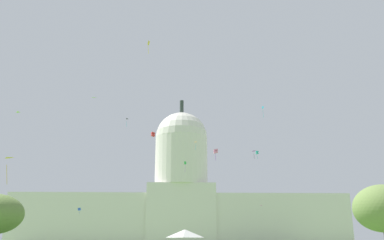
{
  "coord_description": "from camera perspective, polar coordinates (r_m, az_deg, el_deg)",
  "views": [
    {
      "loc": [
        0.16,
        -22.45,
        2.93
      ],
      "look_at": [
        3.61,
        63.32,
        27.67
      ],
      "focal_mm": 38.77,
      "sensor_mm": 36.0,
      "label": 1
    }
  ],
  "objects": [
    {
      "name": "kite_lime_high",
      "position": [
        114.1,
        -13.32,
        2.92
      ],
      "size": [
        1.3,
        0.86,
        0.18
      ],
      "rotation": [
        0.0,
        0.0,
        0.23
      ],
      "color": "#8CD133"
    },
    {
      "name": "capitol_building",
      "position": [
        186.9,
        -1.52,
        -11.07
      ],
      "size": [
        144.5,
        23.87,
        66.09
      ],
      "color": "silver",
      "rests_on": "ground_plane"
    },
    {
      "name": "tree_east_far",
      "position": [
        74.85,
        24.79,
        -10.98
      ],
      "size": [
        11.38,
        11.25,
        11.52
      ],
      "color": "brown",
      "rests_on": "ground_plane"
    },
    {
      "name": "kite_green_mid",
      "position": [
        163.96,
        -0.94,
        -6.08
      ],
      "size": [
        0.89,
        0.53,
        4.35
      ],
      "rotation": [
        0.0,
        0.0,
        2.28
      ],
      "color": "green"
    },
    {
      "name": "kite_orange_high",
      "position": [
        168.68,
        0.4,
        -3.26
      ],
      "size": [
        1.48,
        1.39,
        3.09
      ],
      "rotation": [
        0.0,
        0.0,
        5.64
      ],
      "color": "orange"
    },
    {
      "name": "kite_black_high",
      "position": [
        162.76,
        -9.06,
        -0.1
      ],
      "size": [
        1.15,
        1.34,
        2.98
      ],
      "rotation": [
        0.0,
        0.0,
        4.23
      ],
      "color": "black"
    },
    {
      "name": "kite_gold_low",
      "position": [
        72.86,
        -24.21,
        -5.15
      ],
      "size": [
        1.79,
        1.45,
        4.11
      ],
      "rotation": [
        0.0,
        0.0,
        5.73
      ],
      "color": "gold"
    },
    {
      "name": "kite_red_mid",
      "position": [
        130.87,
        -5.38,
        -1.98
      ],
      "size": [
        1.41,
        1.37,
        1.37
      ],
      "rotation": [
        0.0,
        0.0,
        5.07
      ],
      "color": "red"
    },
    {
      "name": "kite_turquoise_mid",
      "position": [
        158.9,
        8.95,
        -4.44
      ],
      "size": [
        1.03,
        1.0,
        3.18
      ],
      "rotation": [
        0.0,
        0.0,
        1.7
      ],
      "color": "teal"
    },
    {
      "name": "kite_lime_mid",
      "position": [
        102.77,
        -22.57,
        0.75
      ],
      "size": [
        1.28,
        1.39,
        0.1
      ],
      "rotation": [
        0.0,
        0.0,
        2.15
      ],
      "color": "#8CD133"
    },
    {
      "name": "kite_blue_low",
      "position": [
        165.97,
        -15.25,
        -11.78
      ],
      "size": [
        1.19,
        0.4,
        2.27
      ],
      "rotation": [
        0.0,
        0.0,
        5.7
      ],
      "color": "blue"
    },
    {
      "name": "kite_pink_mid",
      "position": [
        119.68,
        3.28,
        -4.31
      ],
      "size": [
        1.22,
        1.15,
        3.33
      ],
      "rotation": [
        0.0,
        0.0,
        1.63
      ],
      "color": "pink"
    },
    {
      "name": "kite_cyan_high",
      "position": [
        137.46,
        9.73,
        1.45
      ],
      "size": [
        0.51,
        0.49,
        3.82
      ],
      "rotation": [
        0.0,
        0.0,
        4.99
      ],
      "color": "#33BCDB"
    },
    {
      "name": "kite_magenta_low",
      "position": [
        161.13,
        9.27,
        -11.59
      ],
      "size": [
        1.47,
        1.74,
        0.27
      ],
      "rotation": [
        0.0,
        0.0,
        4.18
      ],
      "color": "#D1339E"
    },
    {
      "name": "kite_yellow_high",
      "position": [
        98.75,
        -6.0,
        10.3
      ],
      "size": [
        0.47,
        0.67,
        3.24
      ],
      "rotation": [
        0.0,
        0.0,
        0.42
      ],
      "color": "yellow"
    },
    {
      "name": "kite_violet_mid",
      "position": [
        144.38,
        8.44,
        -4.34
      ],
      "size": [
        1.31,
        1.41,
        2.69
      ],
      "rotation": [
        0.0,
        0.0,
        5.42
      ],
      "color": "purple"
    }
  ]
}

